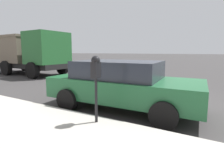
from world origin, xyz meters
The scene contains 4 objects.
ground_plane centered at (0.00, 0.00, 0.00)m, with size 220.00×220.00×0.00m, color #3D3A3A.
parking_meter centered at (-2.50, 0.93, 1.27)m, with size 0.21×0.19×1.44m.
car_green centered at (-0.94, 1.08, 0.76)m, with size 2.13×4.41×1.42m.
dump_truck centered at (2.82, 10.77, 1.65)m, with size 3.00×6.89×2.96m.
Camera 1 is at (-5.52, -1.13, 1.71)m, focal length 28.00 mm.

